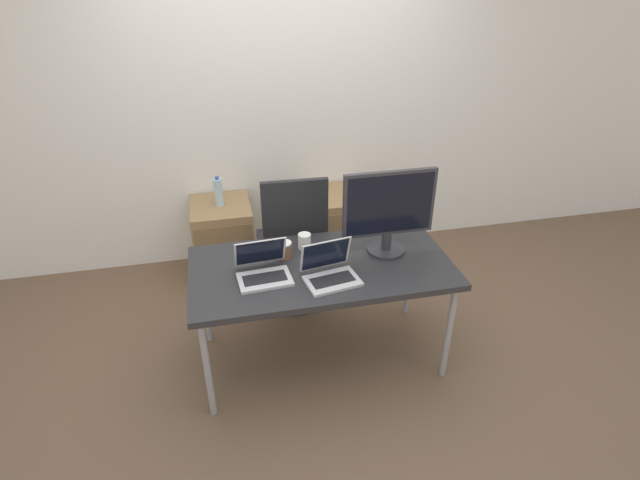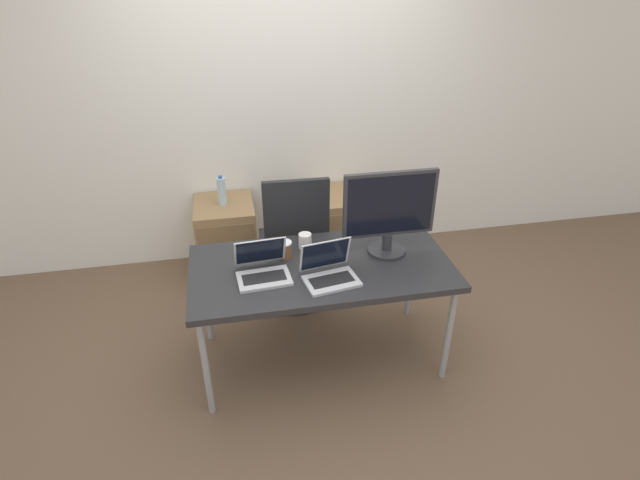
% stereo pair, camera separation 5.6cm
% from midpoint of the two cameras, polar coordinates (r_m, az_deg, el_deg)
% --- Properties ---
extents(ground_plane, '(14.00, 14.00, 0.00)m').
position_cam_midpoint_polar(ground_plane, '(3.42, 0.61, -13.09)').
color(ground_plane, brown).
extents(wall_back, '(10.00, 0.05, 2.60)m').
position_cam_midpoint_polar(wall_back, '(4.08, -3.65, 15.21)').
color(wall_back, white).
rests_on(wall_back, ground_plane).
extents(desk, '(1.56, 0.78, 0.72)m').
position_cam_midpoint_polar(desk, '(3.00, 0.68, -3.67)').
color(desk, '#28282B').
rests_on(desk, ground_plane).
extents(office_chair, '(0.56, 0.57, 1.08)m').
position_cam_midpoint_polar(office_chair, '(3.68, -2.48, -1.67)').
color(office_chair, '#232326').
rests_on(office_chair, ground_plane).
extents(cabinet_left, '(0.47, 0.51, 0.62)m').
position_cam_midpoint_polar(cabinet_left, '(4.15, -10.23, 0.23)').
color(cabinet_left, '#99754C').
rests_on(cabinet_left, ground_plane).
extents(cabinet_right, '(0.47, 0.51, 0.62)m').
position_cam_midpoint_polar(cabinet_right, '(4.25, 2.38, 1.45)').
color(cabinet_right, '#99754C').
rests_on(cabinet_right, ground_plane).
extents(water_bottle, '(0.07, 0.07, 0.24)m').
position_cam_midpoint_polar(water_bottle, '(3.97, -10.77, 5.52)').
color(water_bottle, silver).
rests_on(water_bottle, cabinet_left).
extents(laptop_left, '(0.33, 0.30, 0.22)m').
position_cam_midpoint_polar(laptop_left, '(2.83, 1.65, -3.67)').
color(laptop_left, silver).
rests_on(laptop_left, desk).
extents(laptop_right, '(0.31, 0.30, 0.21)m').
position_cam_midpoint_polar(laptop_right, '(2.87, -6.00, -3.34)').
color(laptop_right, silver).
rests_on(laptop_right, desk).
extents(monitor, '(0.56, 0.23, 0.53)m').
position_cam_midpoint_polar(monitor, '(3.00, 8.46, 3.20)').
color(monitor, '#2D2D33').
rests_on(monitor, desk).
extents(coffee_cup_white, '(0.08, 0.08, 0.10)m').
position_cam_midpoint_polar(coffee_cup_white, '(3.12, -1.20, -0.12)').
color(coffee_cup_white, white).
rests_on(coffee_cup_white, desk).
extents(coffee_cup_brown, '(0.09, 0.09, 0.10)m').
position_cam_midpoint_polar(coffee_cup_brown, '(3.03, -3.57, -1.07)').
color(coffee_cup_brown, brown).
rests_on(coffee_cup_brown, desk).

